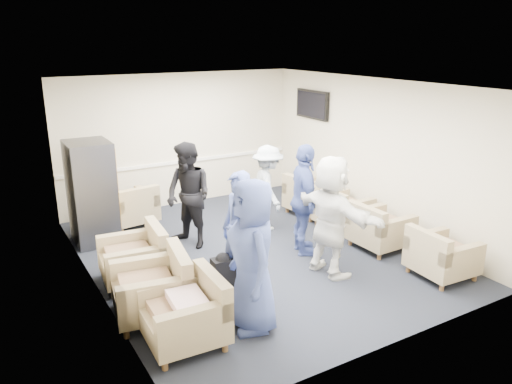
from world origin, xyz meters
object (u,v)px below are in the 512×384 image
vending_machine (92,192)px  person_front_left (253,256)px  armchair_right_midfar (341,211)px  person_mid_left (239,231)px  armchair_left_mid (156,290)px  armchair_right_far (310,198)px  armchair_left_near (189,316)px  person_front_right (331,216)px  armchair_right_near (440,257)px  person_back_right (268,188)px  armchair_left_far (137,259)px  person_mid_right (304,200)px  armchair_right_midnear (378,230)px  armchair_corner (132,208)px  person_back_left (189,196)px

vending_machine → person_front_left: size_ratio=0.94×
armchair_right_midfar → person_mid_left: (-2.68, -1.04, 0.51)m
armchair_left_mid → armchair_right_far: 4.44m
armchair_left_near → person_front_right: 2.63m
armchair_right_near → vending_machine: vending_machine is taller
person_mid_left → person_back_right: person_mid_left is taller
armchair_left_far → armchair_right_near: (3.82, -2.11, -0.02)m
armchair_left_mid → person_front_right: size_ratio=0.58×
armchair_left_near → armchair_left_mid: 0.75m
armchair_left_near → person_front_left: (0.79, -0.08, 0.59)m
armchair_left_near → person_mid_left: size_ratio=0.54×
armchair_right_midfar → vending_machine: (-4.01, 1.68, 0.54)m
armchair_right_near → person_mid_left: size_ratio=0.50×
person_back_right → person_mid_right: bearing=-170.1°
person_front_left → armchair_left_near: bearing=-84.4°
person_mid_left → armchair_right_near: bearing=55.4°
armchair_left_near → armchair_right_midnear: bearing=106.1°
armchair_left_near → armchair_right_near: bearing=87.6°
armchair_left_mid → person_mid_left: (1.26, 0.14, 0.48)m
armchair_left_mid → armchair_corner: 3.34m
armchair_right_far → armchair_corner: size_ratio=1.00×
armchair_left_far → vending_machine: 1.91m
armchair_right_midfar → person_front_left: size_ratio=0.46×
armchair_right_midnear → armchair_right_far: (0.04, 1.94, 0.01)m
vending_machine → person_back_right: bearing=-19.2°
armchair_right_midfar → person_front_right: size_ratio=0.48×
armchair_corner → person_mid_right: size_ratio=0.52×
armchair_left_mid → person_back_right: size_ratio=0.67×
armchair_left_near → person_mid_right: bearing=120.8°
armchair_corner → person_back_left: 1.62m
armchair_right_midnear → person_front_right: size_ratio=0.47×
vending_machine → person_mid_right: 3.55m
person_front_left → person_front_right: size_ratio=1.04×
armchair_right_midnear → person_mid_right: (-1.16, 0.49, 0.57)m
armchair_left_far → person_front_right: size_ratio=0.53×
armchair_left_far → person_back_right: bearing=112.9°
armchair_right_midfar → armchair_corner: (-3.25, 2.09, 0.00)m
armchair_left_mid → person_front_right: 2.68m
armchair_right_near → armchair_left_near: bearing=88.3°
armchair_left_mid → person_mid_left: 1.35m
armchair_right_midnear → armchair_corner: same height
vending_machine → armchair_left_mid: bearing=-88.6°
armchair_left_mid → person_back_right: person_back_right is taller
armchair_left_far → armchair_left_near: bearing=6.9°
armchair_left_near → person_mid_left: bearing=130.4°
armchair_right_near → armchair_corner: bearing=39.8°
person_back_right → vending_machine: bearing=84.7°
armchair_right_midnear → armchair_right_midfar: size_ratio=0.98×
armchair_left_near → armchair_corner: (0.57, 4.01, -0.01)m
armchair_right_midfar → person_back_left: (-2.69, 0.67, 0.55)m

